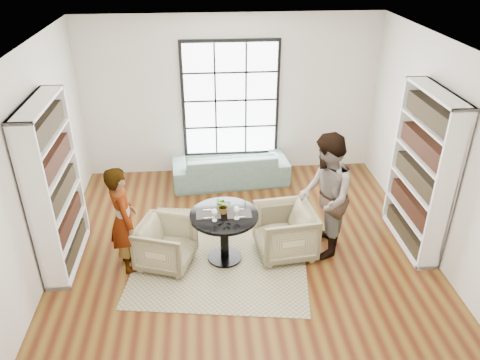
{
  "coord_description": "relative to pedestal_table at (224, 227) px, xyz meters",
  "views": [
    {
      "loc": [
        -0.53,
        -5.38,
        4.29
      ],
      "look_at": [
        -0.04,
        0.4,
        1.14
      ],
      "focal_mm": 35.0,
      "sensor_mm": 36.0,
      "label": 1
    }
  ],
  "objects": [
    {
      "name": "ground",
      "position": [
        0.29,
        -0.1,
        -0.56
      ],
      "size": [
        6.0,
        6.0,
        0.0
      ],
      "primitive_type": "plane",
      "color": "brown"
    },
    {
      "name": "room_shell",
      "position": [
        0.29,
        0.44,
        0.7
      ],
      "size": [
        6.0,
        6.01,
        6.0
      ],
      "color": "silver",
      "rests_on": "ground"
    },
    {
      "name": "rug",
      "position": [
        -0.04,
        0.09,
        -0.55
      ],
      "size": [
        2.79,
        2.79,
        0.01
      ],
      "primitive_type": "cube",
      "rotation": [
        0.0,
        0.0,
        -0.15
      ],
      "color": "tan",
      "rests_on": "ground"
    },
    {
      "name": "pedestal_table",
      "position": [
        0.0,
        0.0,
        0.0
      ],
      "size": [
        0.96,
        0.96,
        0.77
      ],
      "rotation": [
        0.0,
        0.0,
        0.01
      ],
      "color": "black",
      "rests_on": "ground"
    },
    {
      "name": "sofa",
      "position": [
        0.24,
        2.35,
        -0.24
      ],
      "size": [
        2.21,
        1.01,
        0.63
      ],
      "primitive_type": "imported",
      "rotation": [
        0.0,
        0.0,
        3.22
      ],
      "color": "slate",
      "rests_on": "ground"
    },
    {
      "name": "armchair_left",
      "position": [
        -0.83,
        -0.04,
        -0.22
      ],
      "size": [
        0.94,
        0.92,
        0.68
      ],
      "primitive_type": "imported",
      "rotation": [
        0.0,
        0.0,
        1.25
      ],
      "color": "#C1AF8A",
      "rests_on": "ground"
    },
    {
      "name": "armchair_right",
      "position": [
        0.88,
        0.07,
        -0.18
      ],
      "size": [
        0.91,
        0.89,
        0.75
      ],
      "primitive_type": "imported",
      "rotation": [
        0.0,
        0.0,
        -1.46
      ],
      "color": "#C7B38E",
      "rests_on": "ground"
    },
    {
      "name": "person_left",
      "position": [
        -1.38,
        -0.04,
        0.23
      ],
      "size": [
        0.55,
        0.67,
        1.57
      ],
      "primitive_type": "imported",
      "rotation": [
        0.0,
        0.0,
        1.91
      ],
      "color": "gray",
      "rests_on": "ground"
    },
    {
      "name": "person_right",
      "position": [
        1.43,
        0.07,
        0.38
      ],
      "size": [
        0.86,
        1.02,
        1.87
      ],
      "primitive_type": "imported",
      "rotation": [
        0.0,
        0.0,
        -1.74
      ],
      "color": "gray",
      "rests_on": "ground"
    },
    {
      "name": "placemat_left",
      "position": [
        -0.22,
        0.02,
        0.22
      ],
      "size": [
        0.34,
        0.26,
        0.01
      ],
      "primitive_type": "cube",
      "rotation": [
        0.0,
        0.0,
        0.01
      ],
      "color": "#272422",
      "rests_on": "pedestal_table"
    },
    {
      "name": "placemat_right",
      "position": [
        0.21,
        0.0,
        0.22
      ],
      "size": [
        0.34,
        0.26,
        0.01
      ],
      "primitive_type": "cube",
      "rotation": [
        0.0,
        0.0,
        0.01
      ],
      "color": "#272422",
      "rests_on": "pedestal_table"
    },
    {
      "name": "cutlery_left",
      "position": [
        -0.22,
        0.02,
        0.22
      ],
      "size": [
        0.14,
        0.22,
        0.01
      ],
      "primitive_type": null,
      "rotation": [
        0.0,
        0.0,
        0.01
      ],
      "color": "silver",
      "rests_on": "placemat_left"
    },
    {
      "name": "cutlery_right",
      "position": [
        0.21,
        0.0,
        0.22
      ],
      "size": [
        0.14,
        0.22,
        0.01
      ],
      "primitive_type": null,
      "rotation": [
        0.0,
        0.0,
        0.01
      ],
      "color": "silver",
      "rests_on": "placemat_right"
    },
    {
      "name": "wine_glass_left",
      "position": [
        -0.14,
        -0.15,
        0.34
      ],
      "size": [
        0.08,
        0.08,
        0.18
      ],
      "color": "silver",
      "rests_on": "pedestal_table"
    },
    {
      "name": "wine_glass_right",
      "position": [
        0.17,
        -0.12,
        0.35
      ],
      "size": [
        0.09,
        0.09,
        0.19
      ],
      "color": "silver",
      "rests_on": "pedestal_table"
    },
    {
      "name": "flower_centerpiece",
      "position": [
        -0.0,
        0.04,
        0.33
      ],
      "size": [
        0.21,
        0.18,
        0.23
      ],
      "primitive_type": "imported",
      "rotation": [
        0.0,
        0.0,
        -0.02
      ],
      "color": "gray",
      "rests_on": "pedestal_table"
    }
  ]
}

